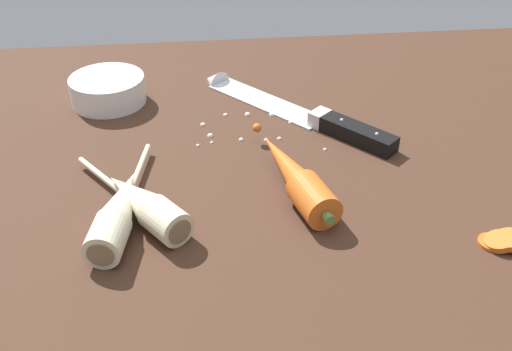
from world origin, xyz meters
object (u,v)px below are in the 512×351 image
(chefs_knife, at_px, (288,108))
(parsnip_mid_left, at_px, (119,211))
(parsnip_front, at_px, (143,203))
(prep_bowl, at_px, (108,89))
(whole_carrot, at_px, (295,176))

(chefs_knife, relative_size, parsnip_mid_left, 1.27)
(parsnip_front, relative_size, prep_bowl, 1.65)
(whole_carrot, xyz_separation_m, parsnip_mid_left, (-0.20, -0.04, -0.00))
(prep_bowl, bearing_deg, parsnip_front, -77.60)
(parsnip_front, bearing_deg, whole_carrot, 10.66)
(chefs_knife, xyz_separation_m, whole_carrot, (-0.02, -0.20, 0.01))
(parsnip_front, distance_m, prep_bowl, 0.30)
(chefs_knife, distance_m, parsnip_mid_left, 0.33)
(parsnip_front, distance_m, parsnip_mid_left, 0.03)
(whole_carrot, bearing_deg, chefs_knife, 83.69)
(parsnip_front, height_order, prep_bowl, same)
(whole_carrot, xyz_separation_m, parsnip_front, (-0.18, -0.03, -0.00))
(chefs_knife, height_order, prep_bowl, prep_bowl)
(chefs_knife, height_order, whole_carrot, whole_carrot)
(prep_bowl, bearing_deg, chefs_knife, -13.17)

